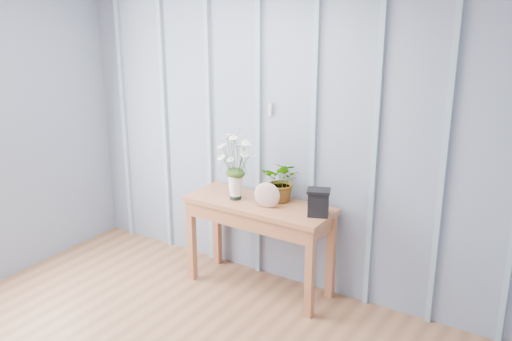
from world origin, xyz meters
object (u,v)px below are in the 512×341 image
Objects in this scene: sideboard at (259,216)px; felt_disc_vessel at (267,195)px; daisy_vase at (235,157)px; carved_box at (318,202)px.

felt_disc_vessel is at bearing -29.19° from sideboard.
daisy_vase is 0.40m from felt_disc_vessel.
carved_box reaches higher than felt_disc_vessel.
daisy_vase is at bearing -170.58° from sideboard.
daisy_vase reaches higher than felt_disc_vessel.
sideboard is 2.12× the size of daisy_vase.
daisy_vase is (-0.20, -0.03, 0.47)m from sideboard.
carved_box is at bearing -5.45° from felt_disc_vessel.
sideboard is 0.25m from felt_disc_vessel.
daisy_vase is 2.77× the size of felt_disc_vessel.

